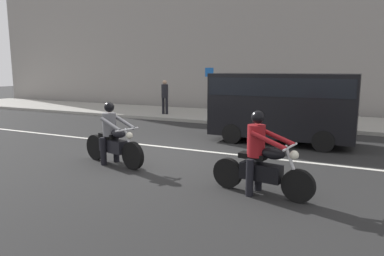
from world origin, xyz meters
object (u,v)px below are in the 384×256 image
(motorcycle_with_rider_gray, at_px, (113,139))
(pedestrian_bystander, at_px, (165,94))
(motorcycle_with_rider_crimson, at_px, (261,161))
(parked_van_black, at_px, (283,103))
(street_sign_post, at_px, (209,86))

(motorcycle_with_rider_gray, xyz_separation_m, pedestrian_bystander, (-3.37, 8.41, 0.49))
(motorcycle_with_rider_crimson, bearing_deg, pedestrian_bystander, 129.21)
(pedestrian_bystander, bearing_deg, parked_van_black, -29.86)
(parked_van_black, height_order, street_sign_post, street_sign_post)
(pedestrian_bystander, bearing_deg, street_sign_post, 26.96)
(motorcycle_with_rider_crimson, distance_m, pedestrian_bystander, 11.57)
(parked_van_black, bearing_deg, motorcycle_with_rider_crimson, -82.43)
(parked_van_black, bearing_deg, pedestrian_bystander, 150.14)
(street_sign_post, distance_m, pedestrian_bystander, 2.27)
(parked_van_black, bearing_deg, street_sign_post, 133.95)
(motorcycle_with_rider_crimson, xyz_separation_m, street_sign_post, (-5.32, 9.96, 0.90))
(parked_van_black, height_order, pedestrian_bystander, parked_van_black)
(motorcycle_with_rider_crimson, relative_size, street_sign_post, 0.88)
(street_sign_post, bearing_deg, pedestrian_bystander, -153.04)
(motorcycle_with_rider_crimson, height_order, parked_van_black, parked_van_black)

